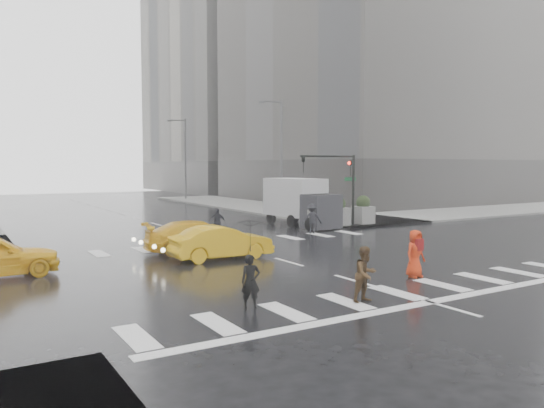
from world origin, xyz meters
TOP-DOWN VIEW (x-y plane):
  - ground at (0.00, 0.00)m, footprint 120.00×120.00m
  - sidewalk_ne at (19.50, 17.50)m, footprint 35.00×35.00m
  - building_ne at (29.00, 27.00)m, footprint 26.05×26.05m
  - building_ne_far at (29.00, 56.00)m, footprint 26.05×26.05m
  - road_markings at (0.00, 0.00)m, footprint 18.00×48.00m
  - traffic_signal_pole at (9.01, 8.01)m, footprint 4.45×0.42m
  - street_lamp_near at (10.87, 18.00)m, footprint 2.15×0.22m
  - street_lamp_far at (10.87, 38.00)m, footprint 2.15×0.22m
  - planter_west at (7.00, 8.20)m, footprint 1.10×1.10m
  - planter_mid at (9.00, 8.20)m, footprint 1.10×1.10m
  - planter_east at (11.00, 8.20)m, footprint 1.10×1.10m
  - pedestrian_black at (-4.63, -5.22)m, footprint 1.19×1.20m
  - pedestrian_brown at (-1.52, -6.31)m, footprint 0.82×0.66m
  - pedestrian_orange at (2.17, -4.66)m, footprint 0.84×0.58m
  - pedestrian_far_a at (0.89, 8.46)m, footprint 1.00×0.74m
  - pedestrian_far_b at (5.94, 6.72)m, footprint 1.26×1.06m
  - taxi_mid at (-2.00, 2.00)m, footprint 4.25×1.59m
  - taxi_rear at (-2.09, 4.10)m, footprint 4.52×2.60m
  - box_truck at (7.48, 9.98)m, footprint 2.13×5.69m

SIDE VIEW (x-z plane):
  - ground at x=0.00m, z-range 0.00..0.00m
  - road_markings at x=0.00m, z-range 0.00..0.01m
  - sidewalk_ne at x=19.50m, z-range 0.00..0.15m
  - taxi_mid at x=-2.00m, z-range 0.00..1.39m
  - taxi_rear at x=-2.09m, z-range 0.00..1.40m
  - pedestrian_far_a at x=0.89m, z-range 0.00..1.53m
  - pedestrian_brown at x=-1.52m, z-range 0.00..1.58m
  - pedestrian_orange at x=2.17m, z-range 0.01..1.65m
  - pedestrian_far_b at x=5.94m, z-range 0.00..1.70m
  - planter_west at x=7.00m, z-range 0.08..1.88m
  - planter_mid at x=9.00m, z-range 0.08..1.88m
  - planter_east at x=11.00m, z-range 0.08..1.88m
  - box_truck at x=7.48m, z-range 0.10..3.12m
  - pedestrian_black at x=-4.63m, z-range 0.46..2.89m
  - traffic_signal_pole at x=9.01m, z-range 0.97..5.47m
  - street_lamp_near at x=10.87m, z-range 0.45..9.45m
  - street_lamp_far at x=10.87m, z-range 0.45..9.45m
  - building_ne_far at x=29.00m, z-range -1.73..34.27m
  - building_ne at x=29.00m, z-range -1.79..40.21m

